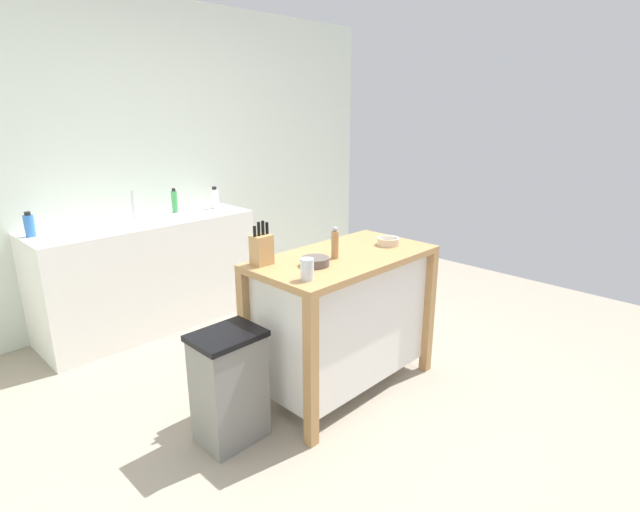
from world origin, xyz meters
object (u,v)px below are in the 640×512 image
(bottle_hand_soap, at_px, (215,198))
(bottle_dish_soap, at_px, (29,225))
(sink_faucet, at_px, (133,205))
(trash_bin, at_px, (229,387))
(bowl_ceramic_small, at_px, (388,241))
(kitchen_island, at_px, (343,314))
(pepper_grinder, at_px, (335,243))
(drinking_cup, at_px, (307,269))
(bottle_spray_cleaner, at_px, (175,201))
(knife_block, at_px, (262,249))
(bowl_stoneware_deep, at_px, (315,261))

(bottle_hand_soap, bearing_deg, bottle_dish_soap, 177.12)
(sink_faucet, bearing_deg, trash_bin, -102.76)
(bowl_ceramic_small, bearing_deg, kitchen_island, 171.22)
(kitchen_island, height_order, pepper_grinder, pepper_grinder)
(drinking_cup, relative_size, bottle_spray_cleaner, 0.55)
(bowl_ceramic_small, height_order, sink_faucet, sink_faucet)
(sink_faucet, bearing_deg, bottle_hand_soap, -10.56)
(knife_block, xyz_separation_m, pepper_grinder, (0.37, -0.22, -0.00))
(kitchen_island, xyz_separation_m, bottle_hand_soap, (0.28, 1.77, 0.48))
(trash_bin, xyz_separation_m, bottle_dish_soap, (-0.36, 1.77, 0.65))
(bottle_dish_soap, height_order, bottle_hand_soap, bottle_hand_soap)
(bowl_ceramic_small, xyz_separation_m, drinking_cup, (-0.83, -0.11, 0.03))
(bowl_stoneware_deep, xyz_separation_m, trash_bin, (-0.56, 0.09, -0.60))
(kitchen_island, bearing_deg, knife_block, 155.80)
(bottle_hand_soap, bearing_deg, bottle_spray_cleaner, 164.24)
(bowl_stoneware_deep, height_order, bottle_spray_cleaner, bottle_spray_cleaner)
(bowl_stoneware_deep, bearing_deg, trash_bin, 170.33)
(kitchen_island, relative_size, knife_block, 4.66)
(bowl_stoneware_deep, bearing_deg, drinking_cup, -145.09)
(kitchen_island, xyz_separation_m, bowl_ceramic_small, (0.37, -0.06, 0.42))
(sink_faucet, distance_m, bottle_hand_soap, 0.70)
(sink_faucet, height_order, bottle_spray_cleaner, sink_faucet)
(kitchen_island, height_order, bottle_spray_cleaner, bottle_spray_cleaner)
(bowl_stoneware_deep, distance_m, bottle_hand_soap, 1.88)
(pepper_grinder, height_order, trash_bin, pepper_grinder)
(trash_bin, bearing_deg, kitchen_island, -4.81)
(pepper_grinder, xyz_separation_m, bottle_dish_soap, (-1.09, 1.85, -0.01))
(drinking_cup, distance_m, bottle_dish_soap, 2.13)
(trash_bin, distance_m, sink_faucet, 1.99)
(bowl_ceramic_small, xyz_separation_m, bottle_hand_soap, (-0.09, 1.83, 0.06))
(bottle_hand_soap, bearing_deg, sink_faucet, 169.44)
(knife_block, relative_size, pepper_grinder, 1.31)
(drinking_cup, xyz_separation_m, pepper_grinder, (0.38, 0.15, 0.03))
(kitchen_island, relative_size, drinking_cup, 10.21)
(kitchen_island, distance_m, drinking_cup, 0.66)
(knife_block, distance_m, bottle_hand_soap, 1.73)
(bottle_dish_soap, xyz_separation_m, bottle_spray_cleaner, (1.12, 0.02, 0.02))
(trash_bin, bearing_deg, bottle_dish_soap, 101.40)
(pepper_grinder, xyz_separation_m, bottle_hand_soap, (0.36, 1.78, -0.01))
(knife_block, relative_size, drinking_cup, 2.19)
(bowl_ceramic_small, height_order, pepper_grinder, pepper_grinder)
(bottle_dish_soap, bearing_deg, sink_faucet, 4.03)
(pepper_grinder, distance_m, sink_faucet, 1.93)
(pepper_grinder, xyz_separation_m, sink_faucet, (-0.32, 1.91, 0.02))
(kitchen_island, bearing_deg, bowl_stoneware_deep, -174.54)
(trash_bin, relative_size, bottle_dish_soap, 3.61)
(pepper_grinder, bearing_deg, bottle_hand_soap, 78.45)
(sink_faucet, bearing_deg, drinking_cup, -91.56)
(sink_faucet, height_order, bottle_dish_soap, sink_faucet)
(bowl_stoneware_deep, bearing_deg, sink_faucet, 94.19)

